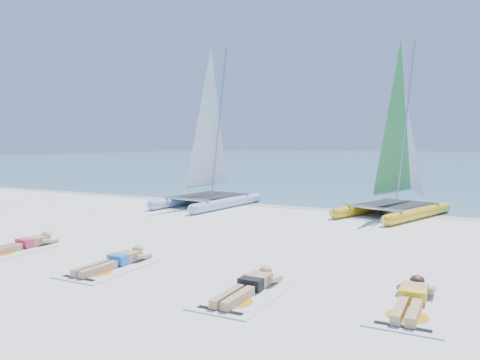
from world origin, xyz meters
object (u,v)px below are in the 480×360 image
at_px(towel_c, 244,295).
at_px(sunbather_c, 250,285).
at_px(towel_a, 16,250).
at_px(towel_b, 110,268).
at_px(catamaran_blue, 209,156).
at_px(sunbather_d, 412,297).
at_px(towel_d, 410,309).
at_px(sunbather_a, 23,243).
at_px(sunbather_b, 117,260).
at_px(catamaran_yellow, 401,157).

distance_m(towel_c, sunbather_c, 0.22).
bearing_deg(towel_a, towel_b, -3.98).
height_order(catamaran_blue, sunbather_d, catamaran_blue).
bearing_deg(sunbather_d, towel_d, -90.00).
distance_m(sunbather_a, sunbather_c, 5.74).
bearing_deg(towel_c, catamaran_blue, 123.66).
bearing_deg(towel_a, towel_d, 0.71).
distance_m(sunbather_a, towel_c, 5.76).
bearing_deg(sunbather_d, sunbather_b, -176.76).
height_order(catamaran_blue, sunbather_c, catamaran_blue).
xyz_separation_m(sunbather_b, towel_d, (5.23, 0.10, -0.11)).
bearing_deg(sunbather_a, towel_a, -90.00).
xyz_separation_m(sunbather_b, sunbather_d, (5.23, 0.30, 0.00)).
relative_size(catamaran_yellow, towel_d, 3.17).
distance_m(sunbather_a, sunbather_b, 2.83).
xyz_separation_m(sunbather_c, towel_d, (2.33, 0.35, -0.11)).
xyz_separation_m(towel_a, sunbather_a, (0.00, 0.19, 0.11)).
relative_size(catamaran_blue, catamaran_yellow, 1.04).
bearing_deg(sunbather_c, catamaran_yellow, 84.61).
relative_size(sunbather_b, towel_c, 0.93).
bearing_deg(sunbather_b, sunbather_d, 3.24).
distance_m(catamaran_yellow, sunbather_c, 9.55).
xyz_separation_m(catamaran_yellow, sunbather_c, (-0.88, -9.35, -1.73)).
bearing_deg(catamaran_yellow, sunbather_a, -107.09).
distance_m(sunbather_a, towel_b, 2.86).
bearing_deg(towel_d, sunbather_a, 179.34).
bearing_deg(sunbather_c, sunbather_a, 175.60).
distance_m(towel_a, towel_c, 5.74).
relative_size(towel_b, sunbather_d, 1.07).
distance_m(towel_b, sunbather_c, 2.90).
height_order(catamaran_blue, catamaran_yellow, catamaran_blue).
bearing_deg(catamaran_yellow, sunbather_d, -61.19).
xyz_separation_m(towel_b, sunbather_c, (2.90, -0.05, 0.11)).
distance_m(towel_c, sunbather_d, 2.44).
bearing_deg(sunbather_d, towel_a, -177.93).
bearing_deg(sunbather_a, towel_b, -7.82).
xyz_separation_m(towel_b, towel_d, (5.23, 0.30, 0.00)).
height_order(sunbather_b, towel_d, sunbather_b).
distance_m(towel_b, towel_d, 5.24).
xyz_separation_m(towel_a, sunbather_b, (2.83, -0.00, 0.11)).
height_order(sunbather_a, sunbather_b, same).
distance_m(sunbather_a, towel_d, 8.06).
bearing_deg(towel_b, catamaran_yellow, 67.86).
bearing_deg(sunbather_a, sunbather_b, -3.98).
xyz_separation_m(catamaran_yellow, towel_a, (-6.61, -9.10, -1.84)).
height_order(towel_a, towel_c, same).
xyz_separation_m(towel_c, sunbather_c, (0.00, 0.19, 0.11)).
xyz_separation_m(sunbather_b, towel_c, (2.90, -0.44, -0.11)).
distance_m(sunbather_b, towel_d, 5.23).
relative_size(towel_c, towel_d, 1.00).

